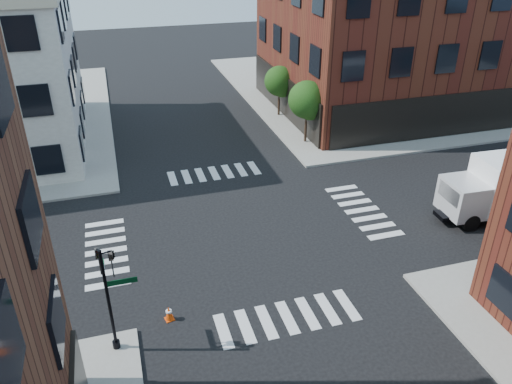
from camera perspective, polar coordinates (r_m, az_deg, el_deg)
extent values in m
plane|color=black|center=(26.50, -1.55, -4.29)|extent=(120.00, 120.00, 0.00)
cube|color=gray|center=(52.21, 15.18, 11.66)|extent=(30.00, 30.00, 0.15)
cube|color=#491912|center=(46.53, 18.78, 16.75)|extent=(25.00, 16.00, 12.00)
cylinder|color=black|center=(36.75, 5.67, 6.87)|extent=(0.18, 0.18, 1.47)
cylinder|color=black|center=(36.48, 5.73, 7.94)|extent=(0.12, 0.12, 1.47)
sphere|color=black|center=(35.93, 5.86, 10.45)|extent=(2.69, 2.69, 2.69)
sphere|color=black|center=(36.11, 6.25, 9.60)|extent=(1.85, 1.85, 1.85)
cylinder|color=black|center=(42.03, 2.61, 9.69)|extent=(0.18, 0.18, 1.33)
cylinder|color=black|center=(41.82, 2.63, 10.55)|extent=(0.12, 0.12, 1.33)
sphere|color=black|center=(41.38, 2.68, 12.56)|extent=(2.43, 2.43, 2.43)
sphere|color=black|center=(41.51, 3.04, 11.89)|extent=(1.67, 1.67, 1.67)
cylinder|color=black|center=(19.07, -16.46, -12.11)|extent=(0.12, 0.12, 4.60)
cylinder|color=black|center=(20.40, -15.66, -16.40)|extent=(0.28, 0.28, 0.30)
cube|color=#053819|center=(18.52, -15.11, -9.88)|extent=(1.10, 0.03, 0.22)
cube|color=#053819|center=(18.84, -16.97, -8.49)|extent=(0.03, 1.10, 0.22)
imported|color=black|center=(18.17, -16.05, -7.91)|extent=(0.22, 0.18, 1.10)
imported|color=black|center=(18.40, -17.49, -7.65)|extent=(0.18, 0.22, 1.10)
cube|color=maroon|center=(31.46, 26.86, 2.10)|extent=(2.07, 0.13, 0.66)
cube|color=silver|center=(28.71, 22.59, -0.55)|extent=(1.98, 2.34, 1.88)
cube|color=black|center=(28.06, 21.23, -0.18)|extent=(0.17, 1.79, 0.85)
cube|color=black|center=(30.61, 25.98, -1.61)|extent=(7.56, 1.26, 0.24)
cylinder|color=black|center=(28.51, 23.33, -3.22)|extent=(0.95, 0.37, 0.94)
cylinder|color=black|center=(29.85, 21.19, -1.32)|extent=(0.95, 0.37, 0.94)
cylinder|color=black|center=(31.83, 26.24, -0.52)|extent=(0.95, 0.37, 0.94)
cube|color=#EA460A|center=(21.39, -9.85, -14.10)|extent=(0.42, 0.42, 0.04)
cone|color=#EA460A|center=(21.18, -9.92, -13.48)|extent=(0.40, 0.40, 0.66)
cylinder|color=white|center=(21.12, -9.94, -13.29)|extent=(0.25, 0.25, 0.08)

